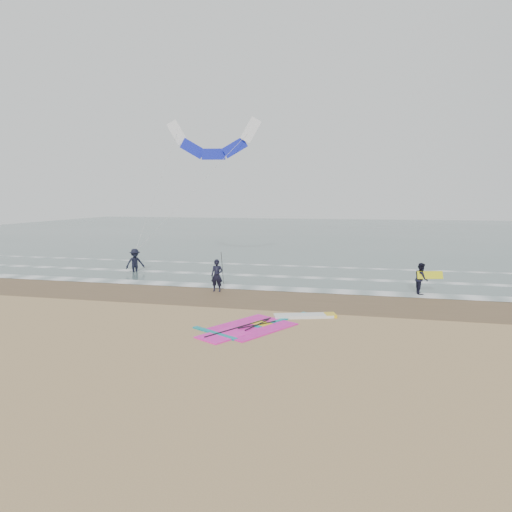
% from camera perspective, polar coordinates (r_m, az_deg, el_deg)
% --- Properties ---
extents(ground, '(120.00, 120.00, 0.00)m').
position_cam_1_polar(ground, '(16.61, 2.43, -9.93)').
color(ground, tan).
rests_on(ground, ground).
extents(sea_water, '(120.00, 80.00, 0.02)m').
position_cam_1_polar(sea_water, '(63.85, 10.51, 2.84)').
color(sea_water, '#47605E').
rests_on(sea_water, ground).
extents(wet_sand_band, '(120.00, 5.00, 0.01)m').
position_cam_1_polar(wet_sand_band, '(22.34, 5.32, -5.41)').
color(wet_sand_band, brown).
rests_on(wet_sand_band, ground).
extents(foam_waterline, '(120.00, 9.15, 0.02)m').
position_cam_1_polar(foam_waterline, '(26.65, 6.63, -3.28)').
color(foam_waterline, white).
rests_on(foam_waterline, ground).
extents(windsurf_rig, '(5.27, 4.99, 0.13)m').
position_cam_1_polar(windsurf_rig, '(17.94, 1.38, -8.49)').
color(windsurf_rig, white).
rests_on(windsurf_rig, ground).
extents(person_standing, '(0.66, 0.46, 1.71)m').
position_cam_1_polar(person_standing, '(23.99, -4.91, -2.45)').
color(person_standing, black).
rests_on(person_standing, ground).
extents(person_walking, '(0.64, 0.81, 1.62)m').
position_cam_1_polar(person_walking, '(24.75, 19.96, -2.67)').
color(person_walking, black).
rests_on(person_walking, ground).
extents(person_wading, '(1.38, 1.37, 1.91)m').
position_cam_1_polar(person_wading, '(31.04, -14.90, -0.23)').
color(person_wading, black).
rests_on(person_wading, ground).
extents(held_pole, '(0.17, 0.86, 1.82)m').
position_cam_1_polar(held_pole, '(23.83, -4.23, -1.54)').
color(held_pole, black).
rests_on(held_pole, ground).
extents(carried_kiteboard, '(1.30, 0.51, 0.39)m').
position_cam_1_polar(carried_kiteboard, '(24.67, 20.93, -2.24)').
color(carried_kiteboard, yellow).
rests_on(carried_kiteboard, ground).
extents(surf_kite, '(7.68, 4.13, 9.08)m').
position_cam_1_polar(surf_kite, '(32.89, -5.38, 13.89)').
color(surf_kite, white).
rests_on(surf_kite, ground).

